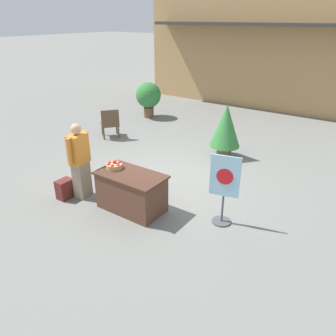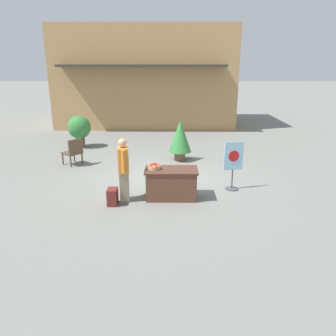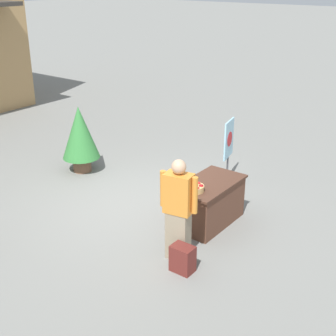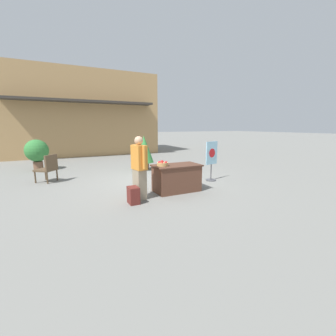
{
  "view_description": "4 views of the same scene",
  "coord_description": "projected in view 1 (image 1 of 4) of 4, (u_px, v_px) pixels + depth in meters",
  "views": [
    {
      "loc": [
        4.13,
        -5.69,
        3.57
      ],
      "look_at": [
        0.67,
        -0.76,
        0.77
      ],
      "focal_mm": 35.0,
      "sensor_mm": 36.0,
      "label": 1
    },
    {
      "loc": [
        0.25,
        -9.48,
        3.38
      ],
      "look_at": [
        0.17,
        -1.47,
        0.83
      ],
      "focal_mm": 35.0,
      "sensor_mm": 36.0,
      "label": 2
    },
    {
      "loc": [
        -6.03,
        -5.26,
        4.11
      ],
      "look_at": [
        0.21,
        -0.59,
        0.86
      ],
      "focal_mm": 50.0,
      "sensor_mm": 36.0,
      "label": 3
    },
    {
      "loc": [
        -2.8,
        -7.05,
        1.89
      ],
      "look_at": [
        0.3,
        -0.8,
        0.58
      ],
      "focal_mm": 24.0,
      "sensor_mm": 36.0,
      "label": 4
    }
  ],
  "objects": [
    {
      "name": "person_visitor",
      "position": [
        80.0,
        161.0,
        6.8
      ],
      "size": [
        0.33,
        0.6,
        1.64
      ],
      "rotation": [
        0.0,
        0.0,
        0.17
      ],
      "color": "gray",
      "rests_on": "ground_plane"
    },
    {
      "name": "storefront_building",
      "position": [
        272.0,
        38.0,
        14.85
      ],
      "size": [
        9.66,
        5.86,
        5.32
      ],
      "color": "tan",
      "rests_on": "ground_plane"
    },
    {
      "name": "ground_plane",
      "position": [
        163.0,
        179.0,
        7.88
      ],
      "size": [
        120.0,
        120.0,
        0.0
      ],
      "primitive_type": "plane",
      "color": "slate"
    },
    {
      "name": "poster_board",
      "position": [
        224.0,
        188.0,
        5.93
      ],
      "size": [
        0.54,
        0.36,
        1.37
      ],
      "rotation": [
        0.0,
        0.0,
        -1.35
      ],
      "color": "#4C4C51",
      "rests_on": "ground_plane"
    },
    {
      "name": "potted_plant_near_right",
      "position": [
        226.0,
        127.0,
        8.77
      ],
      "size": [
        0.82,
        0.82,
        1.49
      ],
      "color": "brown",
      "rests_on": "ground_plane"
    },
    {
      "name": "potted_plant_far_left",
      "position": [
        148.0,
        96.0,
        12.4
      ],
      "size": [
        0.95,
        0.95,
        1.33
      ],
      "color": "brown",
      "rests_on": "ground_plane"
    },
    {
      "name": "apple_basket",
      "position": [
        114.0,
        165.0,
        6.56
      ],
      "size": [
        0.32,
        0.32,
        0.16
      ],
      "color": "tan",
      "rests_on": "display_table"
    },
    {
      "name": "patio_chair",
      "position": [
        110.0,
        122.0,
        10.37
      ],
      "size": [
        0.77,
        0.77,
        0.94
      ],
      "rotation": [
        0.0,
        0.0,
        2.46
      ],
      "color": "brown",
      "rests_on": "ground_plane"
    },
    {
      "name": "display_table",
      "position": [
        131.0,
        192.0,
        6.51
      ],
      "size": [
        1.37,
        0.77,
        0.79
      ],
      "color": "brown",
      "rests_on": "ground_plane"
    },
    {
      "name": "backpack",
      "position": [
        65.0,
        189.0,
        7.0
      ],
      "size": [
        0.24,
        0.34,
        0.42
      ],
      "color": "maroon",
      "rests_on": "ground_plane"
    }
  ]
}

